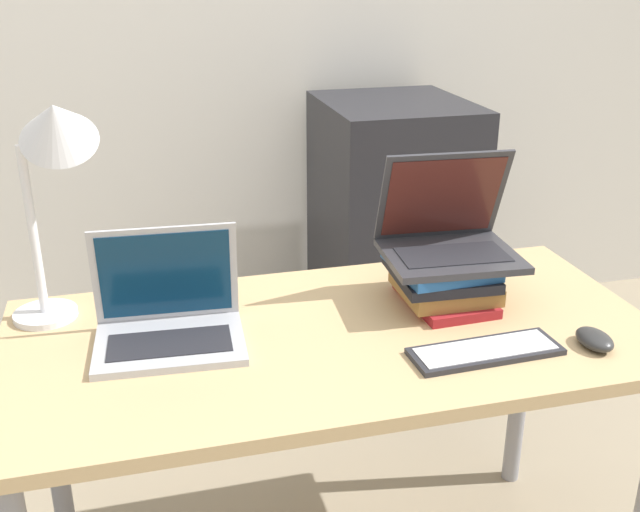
# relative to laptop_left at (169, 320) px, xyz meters

# --- Properties ---
(desk) EXTENTS (1.41, 0.69, 0.74)m
(desk) POSITION_rel_laptop_left_xyz_m (0.35, -0.05, -0.14)
(desk) COLOR tan
(desk) RESTS_ON ground_plane
(laptop_left) EXTENTS (0.32, 0.24, 0.24)m
(laptop_left) POSITION_rel_laptop_left_xyz_m (0.00, 0.00, 0.00)
(laptop_left) COLOR #B2B2B7
(laptop_left) RESTS_ON desk
(book_stack) EXTENTS (0.23, 0.25, 0.11)m
(book_stack) POSITION_rel_laptop_left_xyz_m (0.63, 0.03, 0.01)
(book_stack) COLOR maroon
(book_stack) RESTS_ON desk
(laptop_on_books) EXTENTS (0.32, 0.27, 0.24)m
(laptop_on_books) POSITION_rel_laptop_left_xyz_m (0.65, 0.05, 0.11)
(laptop_on_books) COLOR #333338
(laptop_on_books) RESTS_ON book_stack
(wireless_keyboard) EXTENTS (0.32, 0.12, 0.01)m
(wireless_keyboard) POSITION_rel_laptop_left_xyz_m (0.62, -0.22, -0.04)
(wireless_keyboard) COLOR #28282D
(wireless_keyboard) RESTS_ON desk
(mouse) EXTENTS (0.07, 0.10, 0.03)m
(mouse) POSITION_rel_laptop_left_xyz_m (0.85, -0.25, -0.03)
(mouse) COLOR #2D2D2D
(mouse) RESTS_ON desk
(desk_lamp) EXTENTS (0.23, 0.20, 0.53)m
(desk_lamp) POSITION_rel_laptop_left_xyz_m (-0.20, 0.15, 0.34)
(desk_lamp) COLOR white
(desk_lamp) RESTS_ON desk
(mini_fridge) EXTENTS (0.51, 0.61, 1.01)m
(mini_fridge) POSITION_rel_laptop_left_xyz_m (0.89, 1.07, -0.28)
(mini_fridge) COLOR #232328
(mini_fridge) RESTS_ON ground_plane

